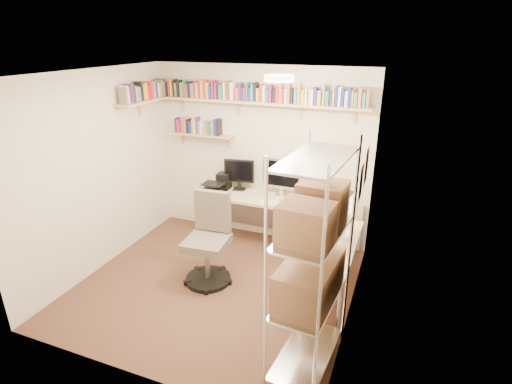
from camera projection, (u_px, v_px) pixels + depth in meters
ground at (215, 285)px, 4.89m from camera, size 3.20×3.20×0.00m
room_shell at (211, 165)px, 4.32m from camera, size 3.24×3.04×2.52m
wall_shelves at (225, 101)px, 5.41m from camera, size 3.12×1.09×0.80m
corner_desk at (279, 207)px, 5.30m from camera, size 2.27×1.92×1.28m
office_chair at (209, 245)px, 4.86m from camera, size 0.59×0.60×1.12m
wire_rack at (312, 254)px, 3.24m from camera, size 0.53×0.95×2.12m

